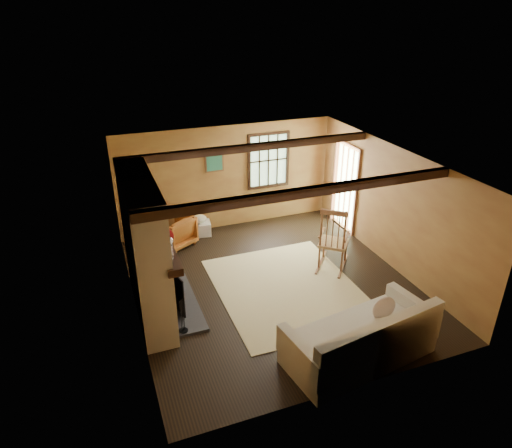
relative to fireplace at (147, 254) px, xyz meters
name	(u,v)px	position (x,y,z in m)	size (l,w,h in m)	color
ground	(273,285)	(2.23, 0.00, -1.10)	(5.50, 5.50, 0.00)	black
room_envelope	(280,198)	(2.45, 0.26, 0.53)	(5.02, 5.52, 2.44)	#AA7F3C
fireplace	(147,254)	(0.00, 0.00, 0.00)	(1.02, 2.30, 2.40)	#97563A
rug	(287,288)	(2.43, -0.20, -1.10)	(2.50, 3.00, 0.01)	beige
rocking_chair	(333,242)	(3.59, 0.20, -0.55)	(0.99, 1.05, 1.32)	tan
sofa	(362,341)	(2.69, -2.30, -0.78)	(2.38, 1.34, 0.91)	silver
firewood_pile	(148,238)	(0.29, 2.50, -0.99)	(0.62, 0.11, 0.23)	brown
laundry_basket	(199,228)	(1.45, 2.51, -0.95)	(0.50, 0.38, 0.30)	silver
basket_pillow	(199,219)	(1.45, 2.51, -0.71)	(0.36, 0.29, 0.18)	silver
armchair	(174,231)	(0.83, 2.21, -0.77)	(0.72, 0.74, 0.68)	#BF6026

